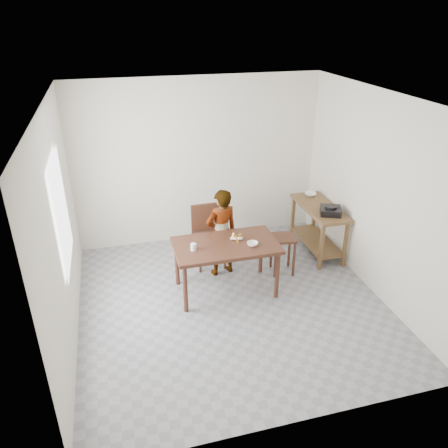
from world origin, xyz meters
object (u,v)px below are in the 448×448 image
object	(u,v)px
dining_table	(226,268)
child	(221,233)
prep_counter	(318,229)
stool	(283,254)
dining_chair	(209,237)

from	to	relation	value
dining_table	child	distance (m)	0.56
prep_counter	child	size ratio (longest dim) A/B	0.89
child	stool	world-z (taller)	child
dining_table	prep_counter	world-z (taller)	prep_counter
dining_chair	dining_table	bearing A→B (deg)	-86.71
dining_table	dining_chair	xyz separation A→B (m)	(-0.06, 0.75, 0.09)
prep_counter	dining_chair	bearing A→B (deg)	178.26
dining_table	prep_counter	distance (m)	1.86
child	dining_table	bearing A→B (deg)	69.17
dining_table	stool	size ratio (longest dim) A/B	2.35
prep_counter	child	xyz separation A→B (m)	(-1.66, -0.23, 0.27)
dining_table	stool	world-z (taller)	dining_table
dining_table	child	world-z (taller)	child
prep_counter	dining_chair	size ratio (longest dim) A/B	1.28
dining_table	prep_counter	xyz separation A→B (m)	(1.72, 0.70, 0.03)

